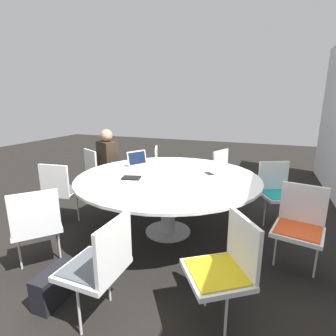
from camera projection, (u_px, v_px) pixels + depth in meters
name	position (u px, v px, depth m)	size (l,w,h in m)	color
ground_plane	(168.00, 232.00, 3.36)	(16.00, 16.00, 0.00)	black
conference_table	(168.00, 183.00, 3.20)	(2.20, 2.20, 0.74)	#B7B7BC
chair_0	(98.00, 169.00, 4.50)	(0.58, 0.59, 0.84)	white
chair_1	(61.00, 188.00, 3.53)	(0.47, 0.48, 0.84)	white
chair_2	(36.00, 222.00, 2.52)	(0.61, 0.61, 0.84)	white
chair_3	(100.00, 262.00, 1.90)	(0.45, 0.43, 0.84)	white
chair_4	(226.00, 264.00, 1.87)	(0.60, 0.59, 0.84)	white
chair_5	(300.00, 222.00, 2.52)	(0.51, 0.52, 0.84)	white
chair_6	(277.00, 189.00, 3.48)	(0.58, 0.58, 0.84)	white
chair_7	(227.00, 172.00, 4.31)	(0.57, 0.56, 0.84)	white
chair_8	(164.00, 167.00, 4.66)	(0.56, 0.55, 0.84)	white
person_0	(109.00, 159.00, 4.32)	(0.37, 0.42, 1.19)	#2D2319
laptop	(139.00, 163.00, 3.61)	(0.37, 0.34, 0.21)	silver
spiral_notebook	(131.00, 178.00, 3.07)	(0.20, 0.24, 0.02)	black
cell_phone	(209.00, 174.00, 3.27)	(0.15, 0.14, 0.01)	black
handbag	(54.00, 286.00, 2.17)	(0.36, 0.16, 0.28)	black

